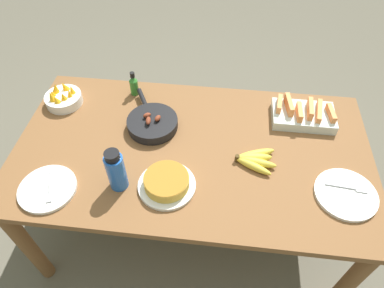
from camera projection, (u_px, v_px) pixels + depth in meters
name	position (u px, v px, depth m)	size (l,w,h in m)	color
ground_plane	(192.00, 223.00, 2.14)	(14.00, 14.00, 0.00)	#666051
dining_table	(192.00, 160.00, 1.66)	(1.66, 0.91, 0.72)	brown
banana_bunch	(254.00, 159.00, 1.53)	(0.19, 0.17, 0.04)	gold
melon_tray	(303.00, 115.00, 1.69)	(0.30, 0.19, 0.10)	silver
skillet	(152.00, 123.00, 1.67)	(0.25, 0.36, 0.08)	black
frittata_plate_center	(167.00, 183.00, 1.43)	(0.25, 0.25, 0.06)	white
empty_plate_near_front	(346.00, 194.00, 1.42)	(0.26, 0.26, 0.02)	white
empty_plate_far_left	(48.00, 189.00, 1.44)	(0.24, 0.24, 0.02)	white
fruit_bowl_mango	(63.00, 98.00, 1.78)	(0.19, 0.19, 0.10)	white
water_bottle	(116.00, 171.00, 1.38)	(0.08, 0.08, 0.21)	blue
hot_sauce_bottle	(134.00, 85.00, 1.81)	(0.04, 0.04, 0.14)	#337F2D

